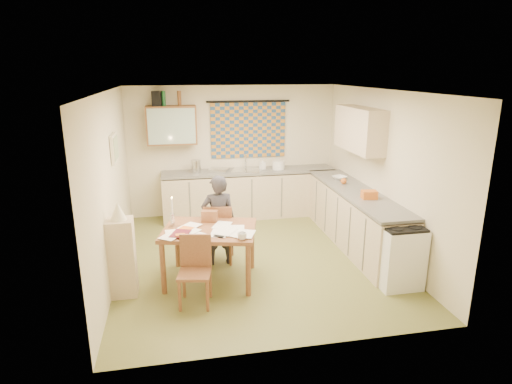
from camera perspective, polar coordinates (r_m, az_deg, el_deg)
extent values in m
cube|color=brown|center=(6.64, -0.16, -8.82)|extent=(4.00, 4.50, 0.02)
cube|color=white|center=(6.03, -0.18, 13.47)|extent=(4.00, 4.50, 0.02)
cube|color=beige|center=(8.39, -3.09, 5.50)|extent=(4.00, 0.02, 2.50)
cube|color=beige|center=(4.12, 5.78, -5.83)|extent=(4.00, 0.02, 2.50)
cube|color=beige|center=(6.17, -18.82, 0.81)|extent=(0.02, 4.50, 2.50)
cube|color=beige|center=(6.87, 16.54, 2.49)|extent=(0.02, 4.50, 2.50)
cube|color=navy|center=(8.34, -1.03, 8.24)|extent=(1.45, 0.03, 1.05)
cylinder|color=black|center=(8.26, -1.02, 12.00)|extent=(1.60, 0.04, 0.04)
cube|color=brown|center=(8.06, -11.19, 8.74)|extent=(0.90, 0.34, 0.70)
cube|color=#99B2A5|center=(7.89, -11.18, 8.59)|extent=(0.84, 0.02, 0.64)
cube|color=tan|center=(7.17, 13.62, 8.14)|extent=(0.34, 1.30, 0.70)
cube|color=beige|center=(6.46, -18.39, 5.60)|extent=(0.04, 0.50, 0.40)
cube|color=beige|center=(6.46, -18.17, 5.61)|extent=(0.01, 0.42, 0.32)
cube|color=tan|center=(8.33, -0.93, -0.37)|extent=(3.30, 0.60, 0.86)
cube|color=#595855|center=(8.21, -0.95, 2.78)|extent=(3.30, 0.62, 0.04)
cube|color=tan|center=(7.17, 12.96, -3.54)|extent=(0.60, 2.95, 0.86)
cube|color=#595855|center=(7.03, 13.20, 0.08)|extent=(0.62, 2.95, 0.04)
cube|color=white|center=(6.01, 18.38, -8.09)|extent=(0.54, 0.54, 0.82)
cube|color=black|center=(5.85, 18.74, -4.30)|extent=(0.52, 0.52, 0.03)
cube|color=silver|center=(8.21, -1.20, 2.63)|extent=(0.66, 0.60, 0.10)
cylinder|color=silver|center=(8.34, -1.39, 4.12)|extent=(0.04, 0.04, 0.28)
cube|color=silver|center=(8.12, -4.97, 2.94)|extent=(0.44, 0.41, 0.06)
cylinder|color=silver|center=(8.07, -8.01, 3.41)|extent=(0.23, 0.23, 0.24)
cylinder|color=white|center=(8.30, 3.01, 3.63)|extent=(0.28, 0.28, 0.16)
imported|color=white|center=(8.28, 0.87, 3.76)|extent=(0.16, 0.16, 0.20)
imported|color=white|center=(7.65, 11.06, 1.88)|extent=(0.38, 0.38, 0.06)
cube|color=#CF6521|center=(6.60, 14.87, -0.34)|extent=(0.24, 0.19, 0.12)
sphere|color=#CF6521|center=(7.35, 11.60, 1.44)|extent=(0.10, 0.10, 0.10)
cube|color=black|center=(8.02, -13.11, 12.05)|extent=(0.17, 0.21, 0.26)
cylinder|color=#195926|center=(8.01, -12.22, 12.10)|extent=(0.08, 0.08, 0.26)
cylinder|color=brown|center=(8.01, -10.19, 12.21)|extent=(0.07, 0.07, 0.26)
cube|color=brown|center=(5.73, -6.24, -5.09)|extent=(1.39, 1.18, 0.05)
cube|color=brown|center=(6.40, -4.90, -5.48)|extent=(0.48, 0.48, 0.04)
cube|color=brown|center=(6.14, -5.11, -3.99)|extent=(0.41, 0.12, 0.45)
cube|color=brown|center=(5.30, -8.18, -10.71)|extent=(0.45, 0.45, 0.04)
cube|color=brown|center=(5.35, -8.04, -7.70)|extent=(0.38, 0.11, 0.42)
imported|color=black|center=(6.23, -5.02, -3.79)|extent=(0.50, 0.34, 1.35)
cube|color=tan|center=(5.67, -17.40, -8.36)|extent=(0.32, 0.30, 1.01)
cone|color=beige|center=(5.46, -17.94, -2.44)|extent=(0.20, 0.20, 0.22)
cube|color=brown|center=(5.94, -6.21, -3.23)|extent=(0.24, 0.15, 0.16)
imported|color=white|center=(5.31, -1.87, -5.90)|extent=(0.22, 0.22, 0.09)
imported|color=maroon|center=(5.58, -11.12, -5.47)|extent=(0.40, 0.43, 0.03)
imported|color=#CF6521|center=(5.73, -10.33, -4.90)|extent=(0.41, 0.41, 0.02)
cube|color=#CF6521|center=(5.47, -10.04, -5.78)|extent=(0.12, 0.09, 0.04)
cube|color=black|center=(5.42, -5.00, -5.95)|extent=(0.13, 0.11, 0.02)
cylinder|color=silver|center=(5.85, -11.08, -3.65)|extent=(0.07, 0.07, 0.18)
cylinder|color=white|center=(5.74, -11.15, -1.93)|extent=(0.03, 0.03, 0.22)
sphere|color=#FFCC66|center=(5.71, -11.17, -0.75)|extent=(0.02, 0.02, 0.02)
cube|color=white|center=(5.67, -2.66, -4.94)|extent=(0.26, 0.33, 0.00)
cube|color=white|center=(5.59, -3.27, -5.26)|extent=(0.29, 0.35, 0.00)
cube|color=white|center=(5.48, -8.24, -5.82)|extent=(0.36, 0.36, 0.00)
cube|color=white|center=(5.53, -4.94, -5.48)|extent=(0.28, 0.34, 0.00)
cube|color=white|center=(5.80, -4.53, -4.42)|extent=(0.31, 0.36, 0.00)
cube|color=white|center=(5.59, -10.91, -5.45)|extent=(0.23, 0.31, 0.00)
cube|color=white|center=(5.51, -2.42, -5.50)|extent=(0.35, 0.36, 0.00)
cube|color=white|center=(5.61, -9.00, -5.25)|extent=(0.36, 0.36, 0.00)
cube|color=white|center=(5.47, -1.38, -5.59)|extent=(0.31, 0.35, 0.00)
cube|color=white|center=(5.79, -8.82, -4.54)|extent=(0.35, 0.36, 0.00)
cube|color=white|center=(5.56, -4.02, -5.25)|extent=(0.34, 0.36, 0.00)
cube|color=white|center=(5.50, -11.23, -5.74)|extent=(0.34, 0.36, 0.00)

